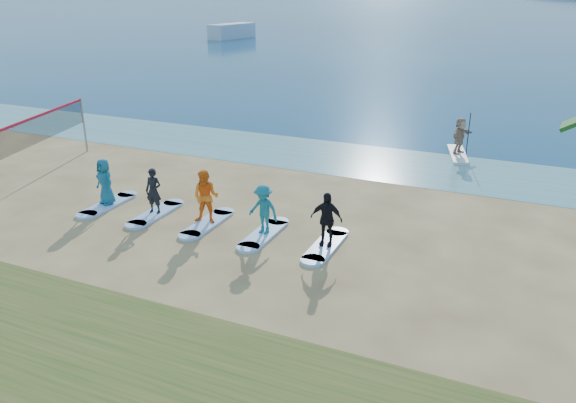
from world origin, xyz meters
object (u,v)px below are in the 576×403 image
at_px(surfboard_0, 108,205).
at_px(surfboard_4, 326,246).
at_px(surfboard_1, 156,214).
at_px(student_4, 326,219).
at_px(student_3, 263,209).
at_px(volleyball_net, 23,136).
at_px(paddleboarder, 460,136).
at_px(surfboard_3, 264,234).
at_px(surfboard_2, 207,223).
at_px(boat_offshore_a, 232,38).
at_px(student_1, 154,191).
at_px(paddleboard, 458,154).
at_px(student_0, 105,182).
at_px(student_2, 206,197).

distance_m(surfboard_0, surfboard_4, 8.20).
distance_m(surfboard_1, student_4, 6.21).
relative_size(surfboard_0, student_3, 1.40).
height_order(volleyball_net, student_3, volleyball_net).
xyz_separation_m(paddleboarder, surfboard_3, (-4.22, -11.42, -0.89)).
xyz_separation_m(paddleboarder, surfboard_2, (-6.27, -11.42, -0.89)).
bearing_deg(surfboard_0, boat_offshore_a, 115.54).
distance_m(paddleboarder, student_1, 14.13).
bearing_deg(surfboard_3, student_4, 0.00).
xyz_separation_m(surfboard_1, surfboard_4, (6.15, 0.00, 0.00)).
bearing_deg(paddleboarder, volleyball_net, 146.29).
xyz_separation_m(paddleboarder, student_4, (-2.17, -11.42, -0.02)).
distance_m(paddleboard, student_3, 12.20).
bearing_deg(boat_offshore_a, student_0, -52.89).
relative_size(surfboard_2, surfboard_3, 1.00).
xyz_separation_m(paddleboard, student_1, (-8.32, -11.42, 0.80)).
bearing_deg(surfboard_0, paddleboarder, 47.78).
xyz_separation_m(surfboard_1, surfboard_2, (2.05, 0.00, 0.00)).
xyz_separation_m(paddleboard, paddleboarder, (0.00, 0.00, 0.87)).
distance_m(surfboard_3, surfboard_4, 2.05).
relative_size(student_2, student_4, 1.07).
distance_m(boat_offshore_a, student_2, 66.94).
bearing_deg(boat_offshore_a, paddleboard, -39.34).
bearing_deg(surfboard_0, student_0, 90.00).
distance_m(paddleboard, surfboard_0, 15.43).
bearing_deg(paddleboard, boat_offshore_a, 114.57).
bearing_deg(paddleboard, volleyball_net, -158.59).
distance_m(surfboard_3, student_4, 2.23).
height_order(paddleboard, paddleboarder, paddleboarder).
xyz_separation_m(student_0, surfboard_1, (2.05, -0.00, -0.86)).
xyz_separation_m(surfboard_4, student_4, (0.00, 0.00, 0.87)).
relative_size(student_0, student_3, 1.04).
height_order(student_1, surfboard_4, student_1).
height_order(paddleboarder, surfboard_2, paddleboarder).
relative_size(surfboard_0, surfboard_3, 1.00).
relative_size(student_3, surfboard_4, 0.71).
bearing_deg(paddleboard, surfboard_1, -140.57).
bearing_deg(surfboard_1, student_0, 180.00).
relative_size(student_0, student_4, 0.99).
distance_m(surfboard_2, student_4, 4.19).
bearing_deg(volleyball_net, surfboard_3, -3.83).
bearing_deg(student_4, surfboard_4, -94.53).
height_order(student_1, student_3, student_3).
height_order(boat_offshore_a, student_1, student_1).
height_order(surfboard_4, student_4, student_4).
bearing_deg(volleyball_net, student_0, -9.10).
relative_size(boat_offshore_a, surfboard_0, 3.43).
height_order(surfboard_0, student_4, student_4).
distance_m(paddleboard, surfboard_1, 14.13).
distance_m(paddleboard, student_0, 15.45).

